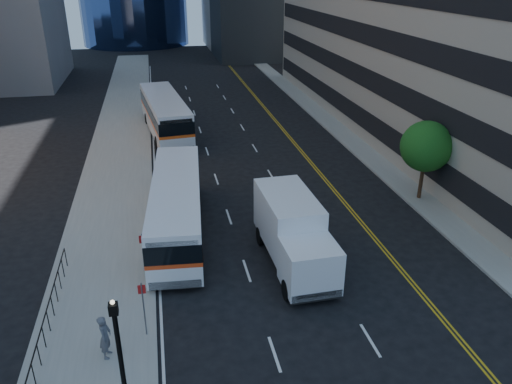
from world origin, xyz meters
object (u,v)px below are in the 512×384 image
at_px(street_tree, 426,146).
at_px(bus_rear, 165,114).
at_px(pedestrian, 105,337).
at_px(lamp_post, 120,356).
at_px(box_truck, 293,233).
at_px(bus_front, 177,206).

height_order(street_tree, bus_rear, street_tree).
distance_m(bus_rear, pedestrian, 28.64).
bearing_deg(pedestrian, bus_rear, 3.08).
bearing_deg(street_tree, lamp_post, -142.13).
distance_m(street_tree, pedestrian, 21.97).
bearing_deg(lamp_post, bus_rear, 85.64).
bearing_deg(box_truck, lamp_post, -135.87).
height_order(bus_rear, box_truck, box_truck).
xyz_separation_m(street_tree, bus_rear, (-15.60, 17.48, -1.81)).
xyz_separation_m(bus_front, bus_rear, (0.00, 18.86, 0.14)).
bearing_deg(lamp_post, pedestrian, 105.97).
relative_size(street_tree, box_truck, 0.71).
relative_size(bus_front, box_truck, 1.68).
height_order(lamp_post, box_truck, lamp_post).
bearing_deg(bus_rear, street_tree, -54.76).
xyz_separation_m(lamp_post, pedestrian, (-0.87, 3.04, -1.66)).
distance_m(bus_front, pedestrian, 10.15).
xyz_separation_m(bus_rear, pedestrian, (-3.27, -28.45, -0.77)).
bearing_deg(bus_rear, pedestrian, -103.06).
distance_m(lamp_post, bus_front, 12.89).
xyz_separation_m(street_tree, lamp_post, (-18.00, -14.00, -0.92)).
relative_size(box_truck, pedestrian, 3.95).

